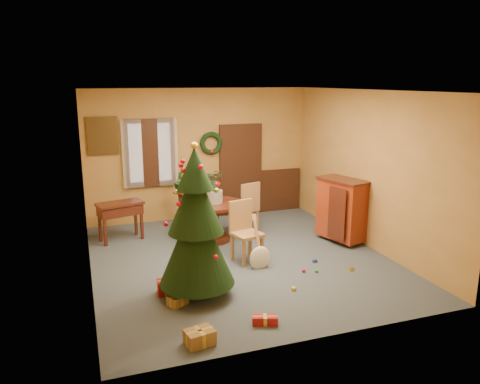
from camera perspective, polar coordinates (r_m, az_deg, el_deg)
name	(u,v)px	position (r m, az deg, el deg)	size (l,w,h in m)	color
room_envelope	(209,169)	(10.54, -3.76, 2.81)	(5.50, 5.50, 5.50)	#35414E
dining_table	(214,214)	(9.06, -3.15, -2.72)	(1.12, 1.12, 0.77)	black
urn	(214,197)	(8.97, -3.18, -0.55)	(0.33, 0.33, 0.24)	slate
centerpiece_plant	(214,180)	(8.89, -3.21, 1.47)	(0.37, 0.32, 0.41)	#1E4C23
chair_near	(244,229)	(8.09, 0.54, -4.51)	(0.55, 0.55, 1.06)	#9D683F
chair_far	(247,206)	(9.52, 0.82, -1.70)	(0.58, 0.58, 1.07)	#9D683F
guitar	(260,244)	(7.79, 2.45, -6.31)	(0.36, 0.17, 0.86)	#F4EECB
plant_stand	(181,205)	(9.94, -7.23, -1.64)	(0.30, 0.30, 0.78)	black
stand_plant	(180,181)	(9.82, -7.33, 1.34)	(0.25, 0.21, 0.46)	#19471E
christmas_tree	(196,225)	(6.64, -5.39, -4.08)	(1.09, 1.09, 2.25)	#382111
writing_desk	(120,212)	(9.36, -14.40, -2.35)	(0.95, 0.64, 0.77)	black
sideboard	(341,208)	(9.19, 12.26, -1.96)	(0.76, 1.07, 1.24)	#61190B
gift_a	(200,337)	(5.84, -4.93, -17.21)	(0.38, 0.30, 0.18)	brown
gift_b	(165,287)	(7.09, -9.13, -11.38)	(0.23, 0.23, 0.22)	maroon
gift_c	(178,300)	(6.77, -7.59, -12.92)	(0.32, 0.29, 0.15)	brown
gift_d	(265,320)	(6.25, 3.06, -15.33)	(0.35, 0.23, 0.12)	maroon
toy_a	(315,261)	(8.26, 9.10, -8.30)	(0.08, 0.05, 0.05)	#223797
toy_b	(316,271)	(7.85, 9.30, -9.46)	(0.06, 0.06, 0.06)	green
toy_c	(294,289)	(7.19, 6.55, -11.64)	(0.08, 0.05, 0.05)	gold
toy_d	(304,271)	(7.82, 7.78, -9.48)	(0.06, 0.06, 0.06)	red
toy_e	(351,269)	(8.03, 13.40, -9.14)	(0.08, 0.05, 0.05)	yellow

